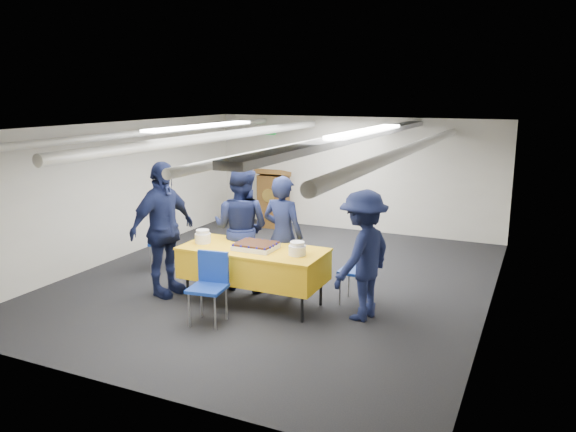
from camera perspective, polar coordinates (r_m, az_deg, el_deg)
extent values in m
plane|color=black|center=(8.55, -0.87, -6.48)|extent=(7.00, 7.00, 0.00)
cube|color=beige|center=(11.45, 6.70, 4.23)|extent=(6.00, 0.02, 2.30)
cube|color=beige|center=(9.90, -16.72, 2.48)|extent=(0.02, 7.00, 2.30)
cube|color=beige|center=(7.49, 20.21, -0.86)|extent=(0.02, 7.00, 2.30)
cube|color=silver|center=(8.10, -0.92, 9.03)|extent=(6.00, 7.00, 0.02)
cylinder|color=silver|center=(9.15, -12.41, 8.45)|extent=(0.10, 6.90, 0.10)
cylinder|color=silver|center=(8.54, -6.43, 8.12)|extent=(0.14, 6.90, 0.14)
cylinder|color=silver|center=(7.88, 3.05, 7.52)|extent=(0.10, 6.90, 0.10)
cylinder|color=silver|center=(7.50, 12.38, 6.70)|extent=(0.14, 6.90, 0.14)
cube|color=gray|center=(7.67, 7.27, 8.06)|extent=(0.28, 6.90, 0.08)
cube|color=white|center=(8.75, -8.72, 9.01)|extent=(0.25, 2.60, 0.04)
cube|color=white|center=(7.63, 8.01, 8.54)|extent=(0.25, 2.60, 0.04)
cube|color=#0C591E|center=(12.07, -1.93, 8.55)|extent=(0.30, 0.04, 0.12)
cylinder|color=black|center=(7.76, -10.14, -7.29)|extent=(0.04, 0.04, 0.36)
cylinder|color=black|center=(6.98, 1.44, -9.37)|extent=(0.04, 0.04, 0.36)
cylinder|color=black|center=(8.25, -7.66, -5.99)|extent=(0.04, 0.04, 0.36)
cylinder|color=black|center=(7.53, 3.35, -7.74)|extent=(0.04, 0.04, 0.36)
cube|color=yellow|center=(7.47, -3.54, -4.93)|extent=(1.90, 0.85, 0.39)
cube|color=yellow|center=(7.41, -3.56, -3.38)|extent=(1.92, 0.87, 0.03)
cube|color=white|center=(7.35, -3.28, -3.15)|extent=(0.52, 0.42, 0.06)
cube|color=black|center=(7.34, -3.28, -2.82)|extent=(0.50, 0.40, 0.03)
sphere|color=#100E86|center=(7.29, -5.57, -2.97)|extent=(0.04, 0.04, 0.04)
sphere|color=#100E86|center=(7.60, -4.15, -2.29)|extent=(0.04, 0.04, 0.04)
sphere|color=#100E86|center=(7.23, -4.78, -3.07)|extent=(0.04, 0.04, 0.04)
sphere|color=#100E86|center=(7.55, -3.38, -2.39)|extent=(0.04, 0.04, 0.04)
sphere|color=#100E86|center=(7.18, -3.98, -3.18)|extent=(0.04, 0.04, 0.04)
sphere|color=#100E86|center=(7.50, -2.61, -2.48)|extent=(0.04, 0.04, 0.04)
sphere|color=#100E86|center=(7.12, -3.18, -3.29)|extent=(0.04, 0.04, 0.04)
sphere|color=#100E86|center=(7.45, -1.83, -2.58)|extent=(0.04, 0.04, 0.04)
sphere|color=#100E86|center=(7.07, -2.35, -3.40)|extent=(0.04, 0.04, 0.04)
sphere|color=#100E86|center=(7.40, -1.03, -2.68)|extent=(0.04, 0.04, 0.04)
sphere|color=#100E86|center=(7.37, -5.34, -2.78)|extent=(0.04, 0.04, 0.04)
sphere|color=#100E86|center=(7.14, -1.86, -3.23)|extent=(0.04, 0.04, 0.04)
sphere|color=#100E86|center=(7.45, -4.98, -2.61)|extent=(0.04, 0.04, 0.04)
sphere|color=#100E86|center=(7.23, -1.53, -3.05)|extent=(0.04, 0.04, 0.04)
sphere|color=#100E86|center=(7.53, -4.63, -2.44)|extent=(0.04, 0.04, 0.04)
sphere|color=#100E86|center=(7.31, -1.21, -2.87)|extent=(0.04, 0.04, 0.04)
cylinder|color=white|center=(7.72, -8.64, -2.23)|extent=(0.22, 0.22, 0.13)
cylinder|color=white|center=(7.70, -8.66, -1.58)|extent=(0.18, 0.18, 0.05)
cylinder|color=white|center=(7.07, 0.95, -3.51)|extent=(0.22, 0.22, 0.12)
cylinder|color=white|center=(7.05, 0.95, -2.83)|extent=(0.18, 0.18, 0.05)
cube|color=brown|center=(11.74, -1.49, 1.55)|extent=(0.55, 0.45, 1.10)
cube|color=brown|center=(11.62, -1.57, 4.43)|extent=(0.62, 0.53, 0.21)
cylinder|color=gold|center=(11.51, -2.01, 2.08)|extent=(0.28, 0.02, 0.28)
cylinder|color=gray|center=(6.94, -10.02, -9.40)|extent=(0.02, 0.02, 0.43)
cylinder|color=gray|center=(6.80, -7.42, -9.78)|extent=(0.02, 0.02, 0.43)
cylinder|color=gray|center=(7.22, -8.79, -8.47)|extent=(0.02, 0.02, 0.43)
cylinder|color=gray|center=(7.09, -6.28, -8.80)|extent=(0.02, 0.02, 0.43)
cube|color=#133397|center=(6.93, -8.19, -7.30)|extent=(0.47, 0.47, 0.04)
cube|color=#133397|center=(7.02, -7.59, -5.11)|extent=(0.40, 0.09, 0.40)
cylinder|color=gray|center=(7.85, 6.19, -6.66)|extent=(0.02, 0.02, 0.43)
cylinder|color=gray|center=(7.55, 5.29, -7.44)|extent=(0.02, 0.02, 0.43)
cylinder|color=gray|center=(7.75, 8.57, -6.99)|extent=(0.02, 0.02, 0.43)
cylinder|color=gray|center=(7.44, 7.76, -7.79)|extent=(0.02, 0.02, 0.43)
cube|color=#133397|center=(7.57, 7.00, -5.54)|extent=(0.43, 0.43, 0.04)
cube|color=#133397|center=(7.45, 8.43, -4.11)|extent=(0.05, 0.40, 0.40)
cylinder|color=gray|center=(9.07, -13.74, -4.29)|extent=(0.02, 0.02, 0.43)
cylinder|color=gray|center=(9.05, -11.60, -4.24)|extent=(0.02, 0.02, 0.43)
cylinder|color=gray|center=(9.40, -13.55, -3.70)|extent=(0.02, 0.02, 0.43)
cylinder|color=gray|center=(9.37, -11.48, -3.65)|extent=(0.02, 0.02, 0.43)
cube|color=#133397|center=(9.16, -12.66, -2.56)|extent=(0.58, 0.58, 0.04)
cube|color=#133397|center=(9.29, -12.64, -0.94)|extent=(0.36, 0.25, 0.40)
imported|color=black|center=(7.76, -0.53, -2.01)|extent=(0.65, 0.46, 1.68)
imported|color=black|center=(8.02, -4.80, -1.25)|extent=(0.89, 0.71, 1.76)
imported|color=black|center=(7.90, -12.61, -1.32)|extent=(0.65, 1.16, 1.87)
imported|color=black|center=(6.98, 7.61, -3.98)|extent=(0.84, 1.17, 1.63)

